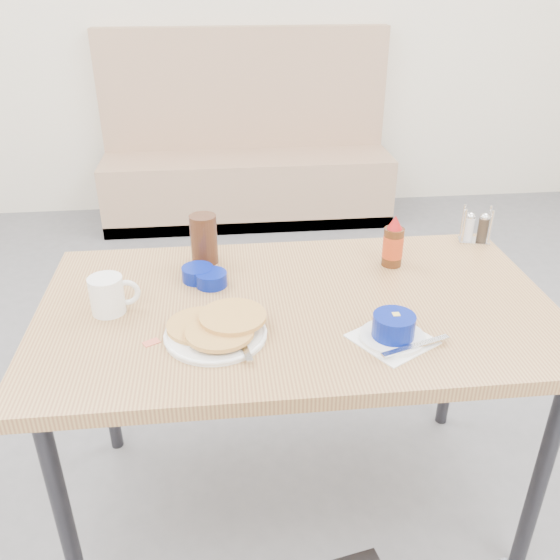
{
  "coord_description": "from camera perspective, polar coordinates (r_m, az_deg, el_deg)",
  "views": [
    {
      "loc": [
        -0.2,
        -1.13,
        1.58
      ],
      "look_at": [
        -0.04,
        0.28,
        0.82
      ],
      "focal_mm": 38.0,
      "sensor_mm": 36.0,
      "label": 1
    }
  ],
  "objects": [
    {
      "name": "amber_tumbler",
      "position": [
        1.82,
        -7.34,
        3.92
      ],
      "size": [
        0.09,
        0.09,
        0.15
      ],
      "primitive_type": "cylinder",
      "rotation": [
        0.0,
        0.0,
        -0.15
      ],
      "color": "#3C1F13",
      "rests_on": "dining_table"
    },
    {
      "name": "syrup_bottle",
      "position": [
        1.82,
        10.83,
        3.42
      ],
      "size": [
        0.06,
        0.06,
        0.16
      ],
      "rotation": [
        0.0,
        0.0,
        0.09
      ],
      "color": "#47230F",
      "rests_on": "dining_table"
    },
    {
      "name": "coffee_mug",
      "position": [
        1.62,
        -16.16,
        -1.34
      ],
      "size": [
        0.13,
        0.09,
        0.1
      ],
      "rotation": [
        0.0,
        0.0,
        0.13
      ],
      "color": "white",
      "rests_on": "dining_table"
    },
    {
      "name": "sugar_wrapper",
      "position": [
        1.49,
        -12.28,
        -5.89
      ],
      "size": [
        0.05,
        0.04,
        0.0
      ],
      "primitive_type": "cube",
      "rotation": [
        0.0,
        0.0,
        0.51
      ],
      "color": "#D65F47",
      "rests_on": "dining_table"
    },
    {
      "name": "grits_setting",
      "position": [
        1.48,
        10.88,
        -4.71
      ],
      "size": [
        0.25,
        0.23,
        0.07
      ],
      "rotation": [
        0.0,
        0.0,
        0.54
      ],
      "color": "white",
      "rests_on": "dining_table"
    },
    {
      "name": "condiment_caddy",
      "position": [
        2.07,
        18.31,
        4.63
      ],
      "size": [
        0.11,
        0.08,
        0.12
      ],
      "rotation": [
        0.0,
        0.0,
        -0.26
      ],
      "color": "silver",
      "rests_on": "dining_table"
    },
    {
      "name": "butter_bowl",
      "position": [
        1.71,
        -6.62,
        0.09
      ],
      "size": [
        0.09,
        0.09,
        0.04
      ],
      "rotation": [
        0.0,
        0.0,
        -0.27
      ],
      "color": "navy",
      "rests_on": "dining_table"
    },
    {
      "name": "dining_table",
      "position": [
        1.65,
        1.64,
        -4.08
      ],
      "size": [
        1.4,
        0.8,
        0.76
      ],
      "color": "tan",
      "rests_on": "ground"
    },
    {
      "name": "creamer_bowl",
      "position": [
        1.74,
        -7.92,
        0.6
      ],
      "size": [
        0.09,
        0.09,
        0.04
      ],
      "rotation": [
        0.0,
        0.0,
        0.3
      ],
      "color": "navy",
      "rests_on": "dining_table"
    },
    {
      "name": "booth_bench",
      "position": [
        4.11,
        -3.18,
        10.83
      ],
      "size": [
        1.9,
        0.56,
        1.22
      ],
      "color": "tan",
      "rests_on": "ground"
    },
    {
      "name": "pancake_plate",
      "position": [
        1.48,
        -6.1,
        -4.73
      ],
      "size": [
        0.26,
        0.26,
        0.05
      ],
      "rotation": [
        0.0,
        0.0,
        -0.13
      ],
      "color": "white",
      "rests_on": "dining_table"
    }
  ]
}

